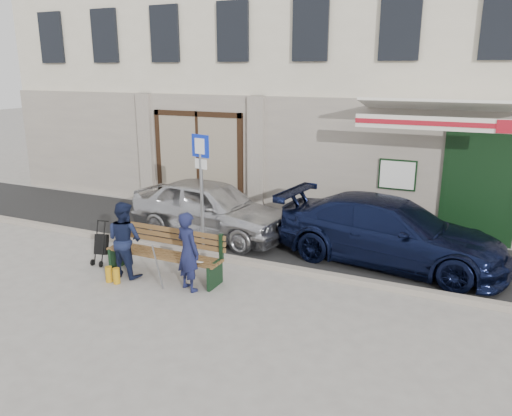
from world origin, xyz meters
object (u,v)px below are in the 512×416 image
Objects in this scene: woman at (125,239)px; stroller at (101,245)px; car_silver at (211,208)px; parking_sign at (201,175)px; car_navy at (390,232)px; man at (188,251)px; bench at (162,253)px.

stroller is (-0.85, 0.27, -0.34)m from woman.
parking_sign reaches higher than car_silver.
man is (-3.03, -2.84, 0.06)m from car_navy.
woman is 0.96m from stroller.
car_silver is at bearing 96.82° from car_navy.
woman is (-0.28, -2.80, 0.05)m from car_silver.
woman is at bearing 20.59° from man.
parking_sign is at bearing 111.60° from car_navy.
car_navy reaches higher than bench.
stroller is at bearing 162.16° from car_silver.
stroller is at bearing -12.14° from woman.
parking_sign reaches higher than car_navy.
woman is at bearing -30.50° from stroller.
bench is at bearing -151.66° from woman.
parking_sign is 2.22m from man.
car_silver reaches higher than car_navy.
man is at bearing -52.09° from parking_sign.
parking_sign reaches higher than woman.
bench is (-0.00, -1.51, -1.25)m from parking_sign.
woman reaches higher than man.
parking_sign is at bearing 89.89° from bench.
woman reaches higher than car_silver.
bench is 1.63× the size of woman.
car_silver is 2.78m from stroller.
stroller is (-1.51, -1.52, -1.31)m from parking_sign.
car_navy is at bearing -114.72° from man.
woman is (-0.65, -0.28, 0.28)m from bench.
woman is (-0.66, -1.79, -0.97)m from parking_sign.
car_navy is at bearing 33.45° from bench.
car_silver is 1.67× the size of bench.
woman is (-1.45, 0.04, 0.01)m from man.
man is (0.80, -0.31, 0.27)m from bench.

